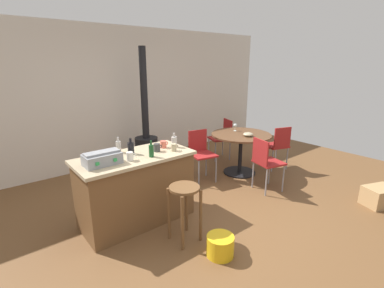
# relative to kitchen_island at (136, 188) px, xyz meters

# --- Properties ---
(ground_plane) EXTENTS (8.80, 8.80, 0.00)m
(ground_plane) POSITION_rel_kitchen_island_xyz_m (0.78, -0.53, -0.45)
(ground_plane) COLOR brown
(back_wall) EXTENTS (8.00, 0.10, 2.70)m
(back_wall) POSITION_rel_kitchen_island_xyz_m (0.78, 2.29, 0.90)
(back_wall) COLOR beige
(back_wall) RESTS_ON ground_plane
(kitchen_island) EXTENTS (1.46, 0.70, 0.90)m
(kitchen_island) POSITION_rel_kitchen_island_xyz_m (0.00, 0.00, 0.00)
(kitchen_island) COLOR brown
(kitchen_island) RESTS_ON ground_plane
(wooden_stool) EXTENTS (0.35, 0.35, 0.68)m
(wooden_stool) POSITION_rel_kitchen_island_xyz_m (0.22, -0.73, 0.05)
(wooden_stool) COLOR brown
(wooden_stool) RESTS_ON ground_plane
(dining_table) EXTENTS (1.09, 1.09, 0.76)m
(dining_table) POSITION_rel_kitchen_island_xyz_m (2.30, 0.27, 0.13)
(dining_table) COLOR black
(dining_table) RESTS_ON ground_plane
(folding_chair_near) EXTENTS (0.49, 0.49, 0.88)m
(folding_chair_near) POSITION_rel_kitchen_island_xyz_m (2.04, -0.50, 0.07)
(folding_chair_near) COLOR maroon
(folding_chair_near) RESTS_ON ground_plane
(folding_chair_far) EXTENTS (0.50, 0.50, 0.86)m
(folding_chair_far) POSITION_rel_kitchen_island_xyz_m (3.02, -0.04, 0.05)
(folding_chair_far) COLOR maroon
(folding_chair_far) RESTS_ON ground_plane
(folding_chair_left) EXTENTS (0.50, 0.50, 0.85)m
(folding_chair_left) POSITION_rel_kitchen_island_xyz_m (2.64, 1.08, 0.04)
(folding_chair_left) COLOR maroon
(folding_chair_left) RESTS_ON ground_plane
(folding_chair_right) EXTENTS (0.47, 0.47, 0.88)m
(folding_chair_right) POSITION_rel_kitchen_island_xyz_m (1.53, 0.49, 0.07)
(folding_chair_right) COLOR maroon
(folding_chair_right) RESTS_ON ground_plane
(wood_stove) EXTENTS (0.44, 0.45, 2.30)m
(wood_stove) POSITION_rel_kitchen_island_xyz_m (1.08, 1.60, 0.09)
(wood_stove) COLOR black
(wood_stove) RESTS_ON ground_plane
(toolbox) EXTENTS (0.41, 0.25, 0.15)m
(toolbox) POSITION_rel_kitchen_island_xyz_m (-0.43, -0.05, 0.52)
(toolbox) COLOR gray
(toolbox) RESTS_ON kitchen_island
(bottle_0) EXTENTS (0.06, 0.06, 0.21)m
(bottle_0) POSITION_rel_kitchen_island_xyz_m (0.15, -0.17, 0.53)
(bottle_0) COLOR #194C23
(bottle_0) RESTS_ON kitchen_island
(bottle_1) EXTENTS (0.06, 0.06, 0.20)m
(bottle_1) POSITION_rel_kitchen_island_xyz_m (-0.09, 0.25, 0.53)
(bottle_1) COLOR #B7B2AD
(bottle_1) RESTS_ON kitchen_island
(bottle_2) EXTENTS (0.08, 0.08, 0.20)m
(bottle_2) POSITION_rel_kitchen_island_xyz_m (0.60, -0.01, 0.52)
(bottle_2) COLOR #B7B2AD
(bottle_2) RESTS_ON kitchen_island
(bottle_3) EXTENTS (0.08, 0.08, 0.21)m
(bottle_3) POSITION_rel_kitchen_island_xyz_m (0.00, 0.09, 0.53)
(bottle_3) COLOR black
(bottle_3) RESTS_ON kitchen_island
(cup_0) EXTENTS (0.12, 0.09, 0.09)m
(cup_0) POSITION_rel_kitchen_island_xyz_m (0.47, 0.05, 0.50)
(cup_0) COLOR #DB6651
(cup_0) RESTS_ON kitchen_island
(cup_1) EXTENTS (0.11, 0.07, 0.10)m
(cup_1) POSITION_rel_kitchen_island_xyz_m (0.50, -0.15, 0.50)
(cup_1) COLOR tan
(cup_1) RESTS_ON kitchen_island
(cup_2) EXTENTS (0.11, 0.08, 0.10)m
(cup_2) POSITION_rel_kitchen_island_xyz_m (-0.12, -0.14, 0.50)
(cup_2) COLOR white
(cup_2) RESTS_ON kitchen_island
(cup_3) EXTENTS (0.12, 0.09, 0.10)m
(cup_3) POSITION_rel_kitchen_island_xyz_m (0.32, -0.03, 0.50)
(cup_3) COLOR #383838
(cup_3) RESTS_ON kitchen_island
(wine_glass) EXTENTS (0.07, 0.07, 0.14)m
(wine_glass) POSITION_rel_kitchen_island_xyz_m (2.39, 0.50, 0.41)
(wine_glass) COLOR silver
(wine_glass) RESTS_ON dining_table
(serving_bowl) EXTENTS (0.18, 0.18, 0.07)m
(serving_bowl) POSITION_rel_kitchen_island_xyz_m (2.27, 0.08, 0.34)
(serving_bowl) COLOR tan
(serving_bowl) RESTS_ON dining_table
(cardboard_box) EXTENTS (0.53, 0.45, 0.28)m
(cardboard_box) POSITION_rel_kitchen_island_xyz_m (2.94, -1.87, -0.31)
(cardboard_box) COLOR tan
(cardboard_box) RESTS_ON ground_plane
(plastic_bucket) EXTENTS (0.30, 0.30, 0.23)m
(plastic_bucket) POSITION_rel_kitchen_island_xyz_m (0.35, -1.20, -0.34)
(plastic_bucket) COLOR yellow
(plastic_bucket) RESTS_ON ground_plane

